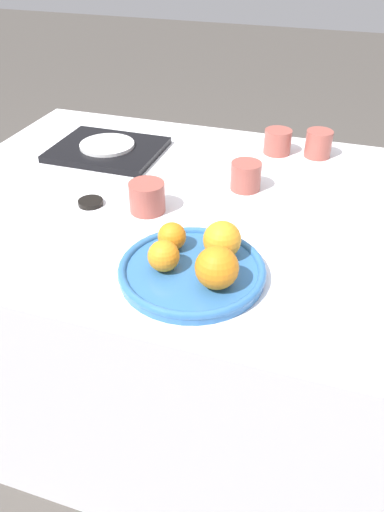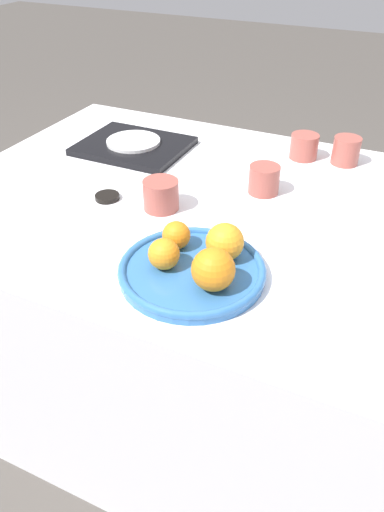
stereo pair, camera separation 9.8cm
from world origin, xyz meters
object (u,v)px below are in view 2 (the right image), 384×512
side_plate (133,141)px  orange_3 (225,242)px  fruit_platter (192,270)px  cup_1 (161,195)px  orange_0 (213,269)px  cup_2 (304,146)px  serving_tray (134,146)px  soy_dish (107,197)px  cup_3 (346,151)px  cup_0 (264,179)px  orange_1 (164,254)px  orange_2 (176,235)px

side_plate → orange_3: bearing=-42.6°
fruit_platter → cup_1: cup_1 is taller
orange_0 → cup_2: (-0.01, 0.69, -0.03)m
side_plate → serving_tray: bearing=90.0°
orange_3 → cup_1: size_ratio=0.90×
orange_0 → orange_3: size_ratio=1.07×
serving_tray → soy_dish: serving_tray is taller
serving_tray → cup_3: (0.60, 0.17, 0.03)m
side_plate → cup_0: (0.45, -0.10, 0.01)m
orange_1 → cup_3: bearing=72.0°
serving_tray → side_plate: 0.02m
cup_0 → cup_3: bearing=59.8°
orange_2 → orange_3: size_ratio=0.76×
fruit_platter → orange_3: orange_3 is taller
fruit_platter → cup_3: bearing=75.7°
orange_0 → cup_1: orange_0 is taller
orange_3 → cup_1: bearing=146.0°
orange_1 → cup_2: size_ratio=0.79×
orange_0 → cup_0: bearing=95.9°
fruit_platter → soy_dish: size_ratio=4.79×
orange_3 → cup_2: 0.60m
cup_3 → orange_1: bearing=-108.0°
cup_1 → cup_3: size_ratio=1.12×
cup_0 → soy_dish: 0.41m
orange_1 → cup_2: orange_1 is taller
fruit_platter → cup_0: cup_0 is taller
orange_0 → soy_dish: (-0.39, 0.24, -0.05)m
orange_0 → soy_dish: 0.46m
orange_0 → serving_tray: 0.73m
orange_1 → side_plate: (-0.38, 0.52, -0.03)m
serving_tray → cup_2: bearing=18.0°
cup_3 → orange_3: bearing=-101.8°
orange_0 → cup_3: size_ratio=1.07×
serving_tray → cup_0: bearing=-12.2°
side_plate → fruit_platter: bearing=-49.2°
cup_1 → cup_2: cup_1 is taller
orange_3 → side_plate: 0.65m
fruit_platter → cup_1: size_ratio=3.42×
orange_0 → cup_0: 0.44m
orange_1 → cup_1: orange_1 is taller
serving_tray → side_plate: bearing=-90.0°
cup_3 → soy_dish: (-0.50, -0.47, -0.03)m
serving_tray → cup_2: 0.51m
fruit_platter → orange_1: bearing=-160.7°
orange_3 → side_plate: (-0.48, 0.44, -0.03)m
side_plate → cup_1: 0.38m
orange_3 → orange_1: bearing=-140.3°
fruit_platter → orange_2: size_ratio=4.98×
cup_3 → soy_dish: 0.69m
side_plate → cup_3: 0.63m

